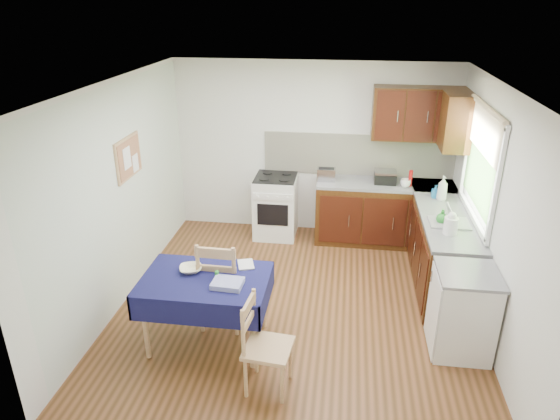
# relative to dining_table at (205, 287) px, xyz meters

# --- Properties ---
(floor) EXTENTS (4.20, 4.20, 0.00)m
(floor) POSITION_rel_dining_table_xyz_m (0.82, 0.78, -0.65)
(floor) COLOR #4A2D13
(floor) RESTS_ON ground
(ceiling) EXTENTS (4.00, 4.20, 0.02)m
(ceiling) POSITION_rel_dining_table_xyz_m (0.82, 0.78, 1.85)
(ceiling) COLOR white
(ceiling) RESTS_ON wall_back
(wall_back) EXTENTS (4.00, 0.02, 2.50)m
(wall_back) POSITION_rel_dining_table_xyz_m (0.82, 2.88, 0.60)
(wall_back) COLOR silver
(wall_back) RESTS_ON ground
(wall_front) EXTENTS (4.00, 0.02, 2.50)m
(wall_front) POSITION_rel_dining_table_xyz_m (0.82, -1.32, 0.60)
(wall_front) COLOR silver
(wall_front) RESTS_ON ground
(wall_left) EXTENTS (0.02, 4.20, 2.50)m
(wall_left) POSITION_rel_dining_table_xyz_m (-1.18, 0.78, 0.60)
(wall_left) COLOR silver
(wall_left) RESTS_ON ground
(wall_right) EXTENTS (0.02, 4.20, 2.50)m
(wall_right) POSITION_rel_dining_table_xyz_m (2.82, 0.78, 0.60)
(wall_right) COLOR silver
(wall_right) RESTS_ON ground
(base_cabinets) EXTENTS (1.90, 2.30, 0.86)m
(base_cabinets) POSITION_rel_dining_table_xyz_m (2.18, 2.04, -0.22)
(base_cabinets) COLOR black
(base_cabinets) RESTS_ON ground
(worktop_back) EXTENTS (1.90, 0.60, 0.04)m
(worktop_back) POSITION_rel_dining_table_xyz_m (1.87, 2.58, 0.23)
(worktop_back) COLOR slate
(worktop_back) RESTS_ON base_cabinets
(worktop_right) EXTENTS (0.60, 1.70, 0.04)m
(worktop_right) POSITION_rel_dining_table_xyz_m (2.52, 1.43, 0.23)
(worktop_right) COLOR slate
(worktop_right) RESTS_ON base_cabinets
(worktop_corner) EXTENTS (0.60, 0.60, 0.04)m
(worktop_corner) POSITION_rel_dining_table_xyz_m (2.52, 2.58, 0.23)
(worktop_corner) COLOR slate
(worktop_corner) RESTS_ON base_cabinets
(splashback) EXTENTS (2.70, 0.02, 0.60)m
(splashback) POSITION_rel_dining_table_xyz_m (1.47, 2.87, 0.55)
(splashback) COLOR white
(splashback) RESTS_ON wall_back
(upper_cabinets) EXTENTS (1.20, 0.85, 0.70)m
(upper_cabinets) POSITION_rel_dining_table_xyz_m (2.35, 2.58, 1.20)
(upper_cabinets) COLOR black
(upper_cabinets) RESTS_ON wall_back
(stove) EXTENTS (0.60, 0.61, 0.92)m
(stove) POSITION_rel_dining_table_xyz_m (0.32, 2.58, -0.19)
(stove) COLOR white
(stove) RESTS_ON ground
(window) EXTENTS (0.04, 1.48, 1.26)m
(window) POSITION_rel_dining_table_xyz_m (2.79, 1.48, 1.00)
(window) COLOR #2E5221
(window) RESTS_ON wall_right
(fridge) EXTENTS (0.58, 0.60, 0.89)m
(fridge) POSITION_rel_dining_table_xyz_m (2.52, 0.23, -0.21)
(fridge) COLOR white
(fridge) RESTS_ON ground
(corkboard) EXTENTS (0.04, 0.62, 0.47)m
(corkboard) POSITION_rel_dining_table_xyz_m (-1.15, 1.08, 0.95)
(corkboard) COLOR #AB7C55
(corkboard) RESTS_ON wall_left
(dining_table) EXTENTS (1.25, 0.85, 0.75)m
(dining_table) POSITION_rel_dining_table_xyz_m (0.00, 0.00, 0.00)
(dining_table) COLOR #0E103B
(dining_table) RESTS_ON ground
(chair_far) EXTENTS (0.47, 0.47, 1.04)m
(chair_far) POSITION_rel_dining_table_xyz_m (0.08, 0.29, -0.10)
(chair_far) COLOR #AB7C55
(chair_far) RESTS_ON ground
(chair_near) EXTENTS (0.45, 0.45, 0.92)m
(chair_near) POSITION_rel_dining_table_xyz_m (0.67, -0.56, -0.16)
(chair_near) COLOR #AB7C55
(chair_near) RESTS_ON ground
(toaster) EXTENTS (0.25, 0.16, 0.20)m
(toaster) POSITION_rel_dining_table_xyz_m (1.04, 2.56, 0.34)
(toaster) COLOR #AFAFB3
(toaster) RESTS_ON worktop_back
(sandwich_press) EXTENTS (0.30, 0.26, 0.17)m
(sandwich_press) POSITION_rel_dining_table_xyz_m (1.86, 2.59, 0.34)
(sandwich_press) COLOR black
(sandwich_press) RESTS_ON worktop_back
(sauce_bottle) EXTENTS (0.05, 0.05, 0.23)m
(sauce_bottle) POSITION_rel_dining_table_xyz_m (2.19, 2.49, 0.36)
(sauce_bottle) COLOR red
(sauce_bottle) RESTS_ON worktop_back
(yellow_packet) EXTENTS (0.12, 0.09, 0.15)m
(yellow_packet) POSITION_rel_dining_table_xyz_m (1.93, 2.74, 0.32)
(yellow_packet) COLOR gold
(yellow_packet) RESTS_ON worktop_back
(dish_rack) EXTENTS (0.45, 0.34, 0.21)m
(dish_rack) POSITION_rel_dining_table_xyz_m (2.51, 1.31, 0.27)
(dish_rack) COLOR gray
(dish_rack) RESTS_ON worktop_right
(kettle) EXTENTS (0.15, 0.15, 0.26)m
(kettle) POSITION_rel_dining_table_xyz_m (2.47, 1.04, 0.36)
(kettle) COLOR white
(kettle) RESTS_ON worktop_right
(cup) EXTENTS (0.17, 0.17, 0.11)m
(cup) POSITION_rel_dining_table_xyz_m (2.12, 2.45, 0.30)
(cup) COLOR white
(cup) RESTS_ON worktop_back
(soap_bottle_a) EXTENTS (0.15, 0.15, 0.32)m
(soap_bottle_a) POSITION_rel_dining_table_xyz_m (2.53, 2.03, 0.41)
(soap_bottle_a) COLOR white
(soap_bottle_a) RESTS_ON worktop_right
(soap_bottle_b) EXTENTS (0.09, 0.08, 0.17)m
(soap_bottle_b) POSITION_rel_dining_table_xyz_m (2.46, 2.11, 0.34)
(soap_bottle_b) COLOR #1F77BA
(soap_bottle_b) RESTS_ON worktop_right
(soap_bottle_c) EXTENTS (0.16, 0.16, 0.17)m
(soap_bottle_c) POSITION_rel_dining_table_xyz_m (2.43, 1.31, 0.33)
(soap_bottle_c) COLOR #248527
(soap_bottle_c) RESTS_ON worktop_right
(plate_bowl) EXTENTS (0.28, 0.28, 0.05)m
(plate_bowl) POSITION_rel_dining_table_xyz_m (-0.17, 0.11, 0.13)
(plate_bowl) COLOR #F1ECC5
(plate_bowl) RESTS_ON dining_table
(book) EXTENTS (0.21, 0.25, 0.02)m
(book) POSITION_rel_dining_table_xyz_m (0.27, 0.28, 0.11)
(book) COLOR white
(book) RESTS_ON dining_table
(spice_jar) EXTENTS (0.04, 0.04, 0.08)m
(spice_jar) POSITION_rel_dining_table_xyz_m (0.12, 0.01, 0.14)
(spice_jar) COLOR green
(spice_jar) RESTS_ON dining_table
(tea_towel) EXTENTS (0.30, 0.24, 0.05)m
(tea_towel) POSITION_rel_dining_table_xyz_m (0.25, -0.11, 0.13)
(tea_towel) COLOR #2A349C
(tea_towel) RESTS_ON dining_table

